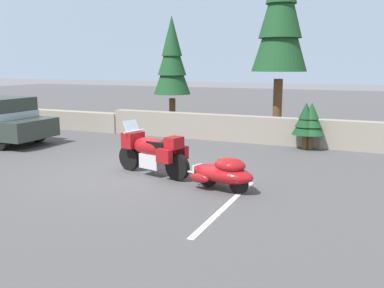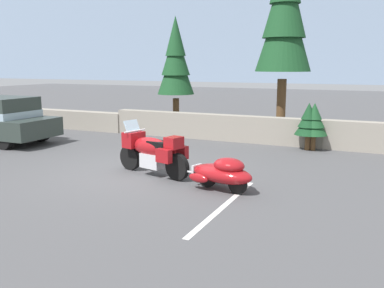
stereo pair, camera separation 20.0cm
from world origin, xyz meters
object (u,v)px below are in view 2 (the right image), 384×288
(touring_motorcycle, at_px, (152,151))
(pine_tree_tall, at_px, (285,10))
(pine_tree_secondary, at_px, (176,60))
(car_shaped_trailer, at_px, (222,172))

(touring_motorcycle, xyz_separation_m, pine_tree_tall, (1.52, 7.52, 4.15))
(pine_tree_secondary, bearing_deg, car_shaped_trailer, -56.60)
(touring_motorcycle, distance_m, pine_tree_tall, 8.72)
(touring_motorcycle, height_order, pine_tree_tall, pine_tree_tall)
(car_shaped_trailer, distance_m, pine_tree_tall, 9.19)
(touring_motorcycle, xyz_separation_m, pine_tree_secondary, (-2.75, 6.78, 2.33))
(pine_tree_tall, bearing_deg, touring_motorcycle, -101.41)
(car_shaped_trailer, bearing_deg, pine_tree_tall, 94.02)
(touring_motorcycle, bearing_deg, pine_tree_secondary, 112.06)
(touring_motorcycle, bearing_deg, pine_tree_tall, 78.59)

